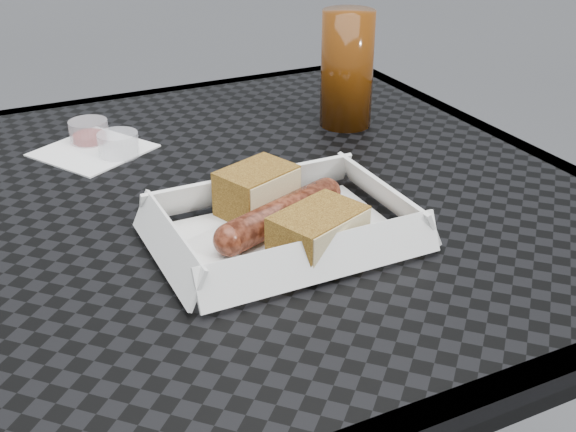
% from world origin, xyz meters
% --- Properties ---
extents(patio_table, '(0.80, 0.80, 0.74)m').
position_xyz_m(patio_table, '(0.00, 0.00, 0.67)').
color(patio_table, black).
rests_on(patio_table, ground).
extents(food_tray, '(0.22, 0.15, 0.00)m').
position_xyz_m(food_tray, '(0.00, -0.12, 0.75)').
color(food_tray, white).
rests_on(food_tray, patio_table).
extents(bratwurst, '(0.16, 0.08, 0.03)m').
position_xyz_m(bratwurst, '(0.01, -0.11, 0.76)').
color(bratwurst, maroon).
rests_on(bratwurst, food_tray).
extents(bread_near, '(0.09, 0.08, 0.05)m').
position_xyz_m(bread_near, '(0.00, -0.07, 0.77)').
color(bread_near, olive).
rests_on(bread_near, food_tray).
extents(bread_far, '(0.10, 0.08, 0.04)m').
position_xyz_m(bread_far, '(0.02, -0.17, 0.77)').
color(bread_far, olive).
rests_on(bread_far, food_tray).
extents(veg_garnish, '(0.03, 0.03, 0.00)m').
position_xyz_m(veg_garnish, '(0.07, -0.16, 0.75)').
color(veg_garnish, '#D43C09').
rests_on(veg_garnish, food_tray).
extents(napkin, '(0.16, 0.16, 0.00)m').
position_xyz_m(napkin, '(-0.12, 0.18, 0.75)').
color(napkin, white).
rests_on(napkin, patio_table).
extents(condiment_cup_sauce, '(0.05, 0.05, 0.03)m').
position_xyz_m(condiment_cup_sauce, '(-0.11, 0.22, 0.76)').
color(condiment_cup_sauce, maroon).
rests_on(condiment_cup_sauce, patio_table).
extents(condiment_cup_empty, '(0.05, 0.05, 0.03)m').
position_xyz_m(condiment_cup_empty, '(-0.09, 0.16, 0.76)').
color(condiment_cup_empty, silver).
rests_on(condiment_cup_empty, patio_table).
extents(drink_glass, '(0.07, 0.07, 0.16)m').
position_xyz_m(drink_glass, '(0.22, 0.13, 0.82)').
color(drink_glass, '#4C2306').
rests_on(drink_glass, patio_table).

